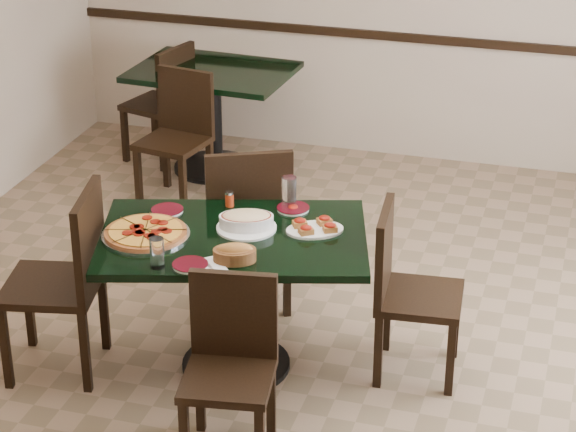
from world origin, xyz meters
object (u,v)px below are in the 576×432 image
(pepperoni_pizza, at_px, (146,233))
(back_chair_left, at_px, (166,98))
(bruschetta_platter, at_px, (315,227))
(chair_right, at_px, (404,284))
(main_table, at_px, (234,268))
(lasagna_casserole, at_px, (246,220))
(chair_far, at_px, (247,219))
(back_chair_near, at_px, (179,129))
(bread_basket, at_px, (235,253))
(chair_left, at_px, (69,272))
(chair_near, at_px, (231,357))
(back_table, at_px, (213,100))

(pepperoni_pizza, bearing_deg, back_chair_left, 110.38)
(bruschetta_platter, bearing_deg, back_chair_left, 99.18)
(chair_right, xyz_separation_m, bruschetta_platter, (-0.44, -0.06, 0.28))
(main_table, relative_size, lasagna_casserole, 4.78)
(back_chair_left, bearing_deg, pepperoni_pizza, 36.14)
(chair_far, height_order, bruschetta_platter, chair_far)
(back_chair_near, relative_size, bread_basket, 3.75)
(chair_left, relative_size, back_chair_left, 1.12)
(pepperoni_pizza, xyz_separation_m, bread_basket, (0.50, -0.13, 0.02))
(pepperoni_pizza, bearing_deg, bread_basket, -14.15)
(chair_near, relative_size, chair_left, 0.86)
(chair_far, distance_m, bread_basket, 0.89)
(back_chair_left, relative_size, pepperoni_pizza, 2.03)
(back_table, distance_m, pepperoni_pizza, 2.62)
(main_table, relative_size, back_chair_near, 1.67)
(chair_left, bearing_deg, chair_right, 94.30)
(pepperoni_pizza, bearing_deg, back_chair_near, 107.47)
(chair_near, bearing_deg, chair_right, 44.89)
(chair_left, height_order, back_chair_near, chair_left)
(chair_near, distance_m, lasagna_casserole, 0.79)
(back_chair_near, distance_m, bread_basket, 2.46)
(lasagna_casserole, distance_m, bruschetta_platter, 0.34)
(chair_near, distance_m, chair_left, 1.04)
(chair_right, distance_m, bruschetta_platter, 0.53)
(main_table, xyz_separation_m, chair_near, (0.19, -0.62, -0.10))
(back_chair_near, bearing_deg, back_table, 93.89)
(main_table, xyz_separation_m, bread_basket, (0.09, -0.25, 0.22))
(chair_left, bearing_deg, pepperoni_pizza, 94.88)
(back_table, bearing_deg, chair_far, -61.05)
(chair_far, height_order, bread_basket, chair_far)
(back_chair_left, bearing_deg, chair_near, 42.59)
(lasagna_casserole, bearing_deg, back_chair_left, 103.32)
(bread_basket, relative_size, bruschetta_platter, 0.68)
(back_table, height_order, chair_near, chair_near)
(chair_near, height_order, bread_basket, bread_basket)
(chair_right, bearing_deg, lasagna_casserole, 94.88)
(chair_near, distance_m, chair_right, 1.03)
(back_table, distance_m, bread_basket, 2.89)
(chair_right, bearing_deg, main_table, 99.91)
(chair_left, relative_size, back_chair_near, 1.12)
(back_chair_near, height_order, bruschetta_platter, back_chair_near)
(bread_basket, bearing_deg, bruschetta_platter, 37.96)
(chair_left, xyz_separation_m, bread_basket, (0.87, -0.01, 0.24))
(chair_right, relative_size, bruschetta_platter, 2.59)
(chair_far, xyz_separation_m, chair_near, (0.32, -1.20, -0.09))
(chair_near, relative_size, back_chair_left, 0.96)
(main_table, relative_size, bruschetta_platter, 4.28)
(back_chair_near, distance_m, back_chair_left, 0.65)
(back_table, relative_size, chair_left, 1.15)
(back_chair_left, xyz_separation_m, lasagna_casserole, (1.41, -2.39, 0.31))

